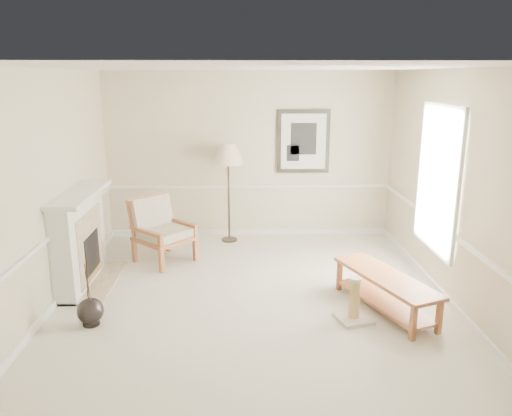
% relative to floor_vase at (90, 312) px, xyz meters
% --- Properties ---
extents(ground, '(5.50, 5.50, 0.00)m').
position_rel_floor_vase_xyz_m(ground, '(1.89, 0.64, -0.16)').
color(ground, silver).
rests_on(ground, ground).
extents(room, '(5.04, 5.54, 2.92)m').
position_rel_floor_vase_xyz_m(room, '(2.03, 0.71, 1.70)').
color(room, beige).
rests_on(room, ground).
extents(fireplace, '(0.64, 1.64, 1.31)m').
position_rel_floor_vase_xyz_m(fireplace, '(-0.45, 1.24, 0.48)').
color(fireplace, white).
rests_on(fireplace, ground).
extents(floor_vase, '(0.31, 0.31, 0.90)m').
position_rel_floor_vase_xyz_m(floor_vase, '(0.00, 0.00, 0.00)').
color(floor_vase, black).
rests_on(floor_vase, ground).
extents(armchair, '(1.10, 1.10, 1.00)m').
position_rel_floor_vase_xyz_m(armchair, '(0.48, 2.13, 0.37)').
color(armchair, '#985131').
rests_on(armchair, ground).
extents(floor_lamp, '(0.70, 0.70, 1.71)m').
position_rel_floor_vase_xyz_m(floor_lamp, '(1.54, 3.04, 1.33)').
color(floor_lamp, black).
rests_on(floor_lamp, ground).
extents(bench, '(1.04, 1.67, 0.46)m').
position_rel_floor_vase_xyz_m(bench, '(3.51, 0.29, 0.14)').
color(bench, '#985131').
rests_on(bench, ground).
extents(scratching_post, '(0.47, 0.47, 0.54)m').
position_rel_floor_vase_xyz_m(scratching_post, '(3.08, 0.02, 0.01)').
color(scratching_post, silver).
rests_on(scratching_post, ground).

